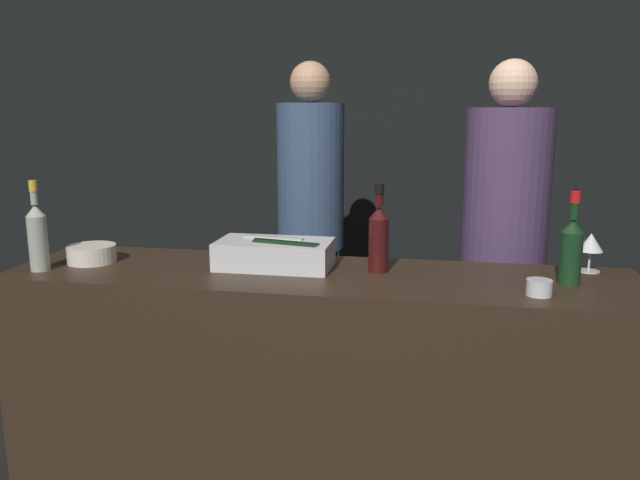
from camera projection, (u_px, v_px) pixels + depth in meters
The scene contains 11 objects.
wall_back_chalkboard at pixel (378, 134), 4.34m from camera, with size 6.40×0.06×2.80m.
bar_counter at pixel (319, 394), 2.41m from camera, with size 2.33×0.58×0.97m.
ice_bin_with_bottles at pixel (276, 253), 2.39m from camera, with size 0.44×0.23×0.12m.
bowl_white at pixel (92, 253), 2.47m from camera, with size 0.19×0.19×0.07m.
wine_glass at pixel (591, 244), 2.32m from camera, with size 0.09×0.09×0.15m.
candle_votive at pixel (539, 287), 2.03m from camera, with size 0.08×0.08×0.05m.
red_wine_bottle_black_foil at pixel (379, 236), 2.31m from camera, with size 0.07×0.07×0.33m.
rose_wine_bottle at pixel (37, 235), 2.33m from camera, with size 0.07×0.07×0.34m.
red_wine_bottle_burgundy at pixel (571, 247), 2.15m from camera, with size 0.08×0.08×0.33m.
person_in_hoodie at pixel (504, 236), 2.88m from camera, with size 0.39×0.39×1.79m.
person_blond_tee at pixel (311, 215), 3.33m from camera, with size 0.35×0.35×1.81m.
Camera 1 is at (0.42, -1.91, 1.57)m, focal length 35.00 mm.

